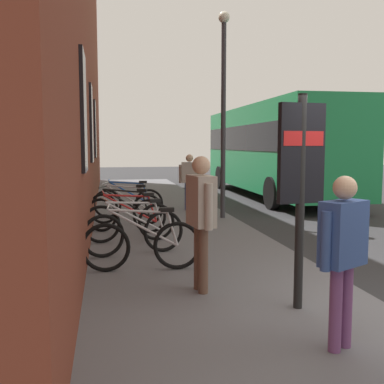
{
  "coord_description": "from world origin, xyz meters",
  "views": [
    {
      "loc": [
        -4.42,
        3.19,
        1.97
      ],
      "look_at": [
        2.86,
        1.83,
        1.2
      ],
      "focal_mm": 42.98,
      "sensor_mm": 36.0,
      "label": 1
    }
  ],
  "objects_px": {
    "bicycle_far_end": "(126,208)",
    "pedestrian_near_bus": "(201,210)",
    "bicycle_nearest_sign": "(142,245)",
    "bicycle_end_of_row": "(130,221)",
    "bicycle_beside_lamp": "(135,232)",
    "street_lamp": "(223,97)",
    "city_bus": "(273,146)",
    "pedestrian_by_facade": "(343,245)",
    "transit_info_sign": "(301,167)",
    "pedestrian_crossing_street": "(189,176)",
    "bicycle_leaning_wall": "(129,202)",
    "bicycle_mid_rack": "(125,214)"
  },
  "relations": [
    {
      "from": "bicycle_beside_lamp",
      "to": "bicycle_end_of_row",
      "type": "bearing_deg",
      "value": 1.5
    },
    {
      "from": "bicycle_end_of_row",
      "to": "pedestrian_near_bus",
      "type": "relative_size",
      "value": 1.04
    },
    {
      "from": "city_bus",
      "to": "street_lamp",
      "type": "xyz_separation_m",
      "value": [
        -5.33,
        3.3,
        1.21
      ]
    },
    {
      "from": "city_bus",
      "to": "pedestrian_by_facade",
      "type": "distance_m",
      "value": 13.51
    },
    {
      "from": "bicycle_nearest_sign",
      "to": "pedestrian_near_bus",
      "type": "height_order",
      "value": "pedestrian_near_bus"
    },
    {
      "from": "bicycle_nearest_sign",
      "to": "pedestrian_near_bus",
      "type": "relative_size",
      "value": 1.04
    },
    {
      "from": "bicycle_nearest_sign",
      "to": "street_lamp",
      "type": "xyz_separation_m",
      "value": [
        4.56,
        -2.39,
        2.62
      ]
    },
    {
      "from": "bicycle_leaning_wall",
      "to": "street_lamp",
      "type": "height_order",
      "value": "street_lamp"
    },
    {
      "from": "transit_info_sign",
      "to": "pedestrian_near_bus",
      "type": "distance_m",
      "value": 1.36
    },
    {
      "from": "transit_info_sign",
      "to": "bicycle_far_end",
      "type": "bearing_deg",
      "value": 15.94
    },
    {
      "from": "pedestrian_by_facade",
      "to": "street_lamp",
      "type": "xyz_separation_m",
      "value": [
        7.5,
        -0.84,
        2.05
      ]
    },
    {
      "from": "bicycle_end_of_row",
      "to": "city_bus",
      "type": "height_order",
      "value": "city_bus"
    },
    {
      "from": "bicycle_beside_lamp",
      "to": "street_lamp",
      "type": "xyz_separation_m",
      "value": [
        3.54,
        -2.44,
        2.62
      ]
    },
    {
      "from": "bicycle_leaning_wall",
      "to": "transit_info_sign",
      "type": "distance_m",
      "value": 7.19
    },
    {
      "from": "bicycle_end_of_row",
      "to": "pedestrian_by_facade",
      "type": "relative_size",
      "value": 1.12
    },
    {
      "from": "pedestrian_crossing_street",
      "to": "pedestrian_near_bus",
      "type": "bearing_deg",
      "value": 170.81
    },
    {
      "from": "bicycle_beside_lamp",
      "to": "transit_info_sign",
      "type": "relative_size",
      "value": 0.72
    },
    {
      "from": "pedestrian_near_bus",
      "to": "city_bus",
      "type": "bearing_deg",
      "value": -24.66
    },
    {
      "from": "bicycle_leaning_wall",
      "to": "bicycle_beside_lamp",
      "type": "bearing_deg",
      "value": 178.57
    },
    {
      "from": "bicycle_nearest_sign",
      "to": "pedestrian_near_bus",
      "type": "xyz_separation_m",
      "value": [
        -1.08,
        -0.65,
        0.65
      ]
    },
    {
      "from": "street_lamp",
      "to": "pedestrian_near_bus",
      "type": "bearing_deg",
      "value": 162.88
    },
    {
      "from": "bicycle_leaning_wall",
      "to": "pedestrian_near_bus",
      "type": "xyz_separation_m",
      "value": [
        -6.13,
        -0.6,
        0.65
      ]
    },
    {
      "from": "pedestrian_near_bus",
      "to": "pedestrian_by_facade",
      "type": "xyz_separation_m",
      "value": [
        -1.86,
        -0.9,
        -0.08
      ]
    },
    {
      "from": "bicycle_far_end",
      "to": "pedestrian_near_bus",
      "type": "height_order",
      "value": "pedestrian_near_bus"
    },
    {
      "from": "bicycle_mid_rack",
      "to": "transit_info_sign",
      "type": "xyz_separation_m",
      "value": [
        -4.9,
        -1.73,
        1.21
      ]
    },
    {
      "from": "pedestrian_by_facade",
      "to": "pedestrian_crossing_street",
      "type": "relative_size",
      "value": 1.0
    },
    {
      "from": "bicycle_far_end",
      "to": "pedestrian_crossing_street",
      "type": "relative_size",
      "value": 1.09
    },
    {
      "from": "bicycle_beside_lamp",
      "to": "pedestrian_by_facade",
      "type": "height_order",
      "value": "pedestrian_by_facade"
    },
    {
      "from": "bicycle_beside_lamp",
      "to": "bicycle_far_end",
      "type": "relative_size",
      "value": 1.02
    },
    {
      "from": "bicycle_far_end",
      "to": "city_bus",
      "type": "height_order",
      "value": "city_bus"
    },
    {
      "from": "transit_info_sign",
      "to": "pedestrian_by_facade",
      "type": "distance_m",
      "value": 1.24
    },
    {
      "from": "bicycle_leaning_wall",
      "to": "street_lamp",
      "type": "relative_size",
      "value": 0.35
    },
    {
      "from": "bicycle_nearest_sign",
      "to": "bicycle_leaning_wall",
      "type": "relative_size",
      "value": 1.0
    },
    {
      "from": "bicycle_far_end",
      "to": "bicycle_leaning_wall",
      "type": "bearing_deg",
      "value": -6.72
    },
    {
      "from": "bicycle_end_of_row",
      "to": "bicycle_beside_lamp",
      "type": "bearing_deg",
      "value": -178.5
    },
    {
      "from": "bicycle_leaning_wall",
      "to": "street_lamp",
      "type": "xyz_separation_m",
      "value": [
        -0.48,
        -2.34,
        2.62
      ]
    },
    {
      "from": "bicycle_nearest_sign",
      "to": "city_bus",
      "type": "height_order",
      "value": "city_bus"
    },
    {
      "from": "bicycle_nearest_sign",
      "to": "pedestrian_crossing_street",
      "type": "xyz_separation_m",
      "value": [
        6.09,
        -1.81,
        0.57
      ]
    },
    {
      "from": "bicycle_far_end",
      "to": "pedestrian_by_facade",
      "type": "bearing_deg",
      "value": -166.86
    },
    {
      "from": "transit_info_sign",
      "to": "bicycle_end_of_row",
      "type": "bearing_deg",
      "value": 23.2
    },
    {
      "from": "bicycle_beside_lamp",
      "to": "bicycle_far_end",
      "type": "distance_m",
      "value": 3.01
    },
    {
      "from": "bicycle_nearest_sign",
      "to": "bicycle_far_end",
      "type": "relative_size",
      "value": 1.03
    },
    {
      "from": "bicycle_nearest_sign",
      "to": "pedestrian_crossing_street",
      "type": "height_order",
      "value": "pedestrian_crossing_street"
    },
    {
      "from": "bicycle_leaning_wall",
      "to": "pedestrian_by_facade",
      "type": "height_order",
      "value": "pedestrian_by_facade"
    },
    {
      "from": "pedestrian_by_facade",
      "to": "pedestrian_crossing_street",
      "type": "xyz_separation_m",
      "value": [
        9.03,
        -0.26,
        -0.0
      ]
    },
    {
      "from": "bicycle_beside_lamp",
      "to": "pedestrian_near_bus",
      "type": "height_order",
      "value": "pedestrian_near_bus"
    },
    {
      "from": "bicycle_beside_lamp",
      "to": "pedestrian_by_facade",
      "type": "distance_m",
      "value": 4.31
    },
    {
      "from": "bicycle_end_of_row",
      "to": "bicycle_far_end",
      "type": "distance_m",
      "value": 1.95
    },
    {
      "from": "bicycle_far_end",
      "to": "bicycle_leaning_wall",
      "type": "height_order",
      "value": "same"
    },
    {
      "from": "pedestrian_by_facade",
      "to": "street_lamp",
      "type": "distance_m",
      "value": 7.82
    }
  ]
}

